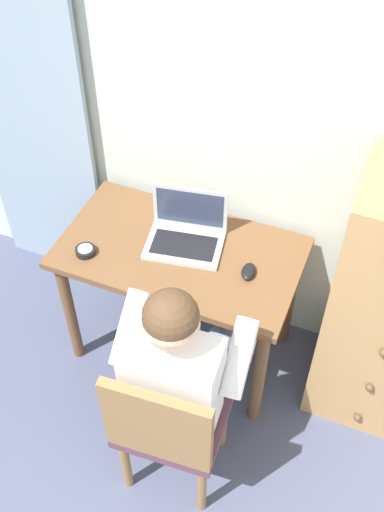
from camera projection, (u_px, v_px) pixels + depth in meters
The scene contains 8 objects.
wall_back at pixel (305, 128), 2.46m from camera, with size 4.80×0.05×2.50m, color silver.
curtain_panel at pixel (24, 93), 2.83m from camera, with size 0.65×0.03×2.30m, color #8EA3B7.
desk at pixel (180, 268), 2.79m from camera, with size 1.09×0.61×0.73m.
chair at pixel (168, 424), 2.39m from camera, with size 0.45×0.43×0.87m.
person_seated at pixel (183, 361), 2.37m from camera, with size 0.55×0.60×1.19m.
laptop at pixel (186, 232), 2.71m from camera, with size 0.38×0.30×0.24m.
computer_mouse at pixel (249, 271), 2.59m from camera, with size 0.06×0.10×0.03m, color black.
desk_clock at pixel (85, 251), 2.68m from camera, with size 0.09×0.09×0.03m.
Camera 1 is at (0.35, 0.11, 2.68)m, focal length 42.31 mm.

